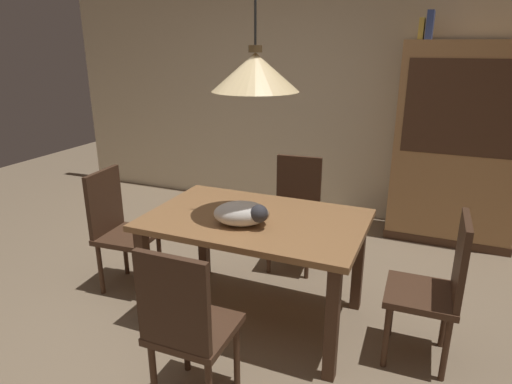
{
  "coord_description": "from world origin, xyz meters",
  "views": [
    {
      "loc": [
        1.17,
        -2.06,
        1.82
      ],
      "look_at": [
        0.05,
        0.59,
        0.85
      ],
      "focal_mm": 30.94,
      "sensor_mm": 36.0,
      "label": 1
    }
  ],
  "objects_px": {
    "chair_left_side": "(118,225)",
    "dining_table": "(255,232)",
    "chair_far_back": "(295,207)",
    "hutch_bookcase": "(457,150)",
    "chair_right_side": "(437,284)",
    "chair_near_front": "(186,324)",
    "cat_sleeping": "(243,213)",
    "book_blue_wide": "(430,25)",
    "book_yellow_short": "(422,29)",
    "pendant_lamp": "(255,72)"
  },
  "relations": [
    {
      "from": "chair_left_side",
      "to": "chair_right_side",
      "type": "relative_size",
      "value": 1.0
    },
    {
      "from": "chair_right_side",
      "to": "chair_near_front",
      "type": "relative_size",
      "value": 1.0
    },
    {
      "from": "hutch_bookcase",
      "to": "book_blue_wide",
      "type": "xyz_separation_m",
      "value": [
        -0.36,
        0.0,
        1.08
      ]
    },
    {
      "from": "chair_left_side",
      "to": "chair_far_back",
      "type": "bearing_deg",
      "value": 38.25
    },
    {
      "from": "hutch_bookcase",
      "to": "book_yellow_short",
      "type": "height_order",
      "value": "book_yellow_short"
    },
    {
      "from": "chair_left_side",
      "to": "chair_near_front",
      "type": "relative_size",
      "value": 1.0
    },
    {
      "from": "chair_right_side",
      "to": "chair_near_front",
      "type": "height_order",
      "value": "same"
    },
    {
      "from": "cat_sleeping",
      "to": "hutch_bookcase",
      "type": "bearing_deg",
      "value": 59.53
    },
    {
      "from": "hutch_bookcase",
      "to": "book_blue_wide",
      "type": "relative_size",
      "value": 7.71
    },
    {
      "from": "dining_table",
      "to": "chair_right_side",
      "type": "xyz_separation_m",
      "value": [
        1.13,
        0.0,
        -0.14
      ]
    },
    {
      "from": "cat_sleeping",
      "to": "pendant_lamp",
      "type": "height_order",
      "value": "pendant_lamp"
    },
    {
      "from": "chair_right_side",
      "to": "book_yellow_short",
      "type": "distance_m",
      "value": 2.43
    },
    {
      "from": "chair_left_side",
      "to": "chair_near_front",
      "type": "xyz_separation_m",
      "value": [
        1.13,
        -0.87,
        0.0
      ]
    },
    {
      "from": "chair_far_back",
      "to": "cat_sleeping",
      "type": "height_order",
      "value": "chair_far_back"
    },
    {
      "from": "cat_sleeping",
      "to": "book_blue_wide",
      "type": "xyz_separation_m",
      "value": [
        0.86,
        2.08,
        1.14
      ]
    },
    {
      "from": "chair_far_back",
      "to": "dining_table",
      "type": "bearing_deg",
      "value": -89.56
    },
    {
      "from": "pendant_lamp",
      "to": "hutch_bookcase",
      "type": "bearing_deg",
      "value": 58.12
    },
    {
      "from": "book_yellow_short",
      "to": "cat_sleeping",
      "type": "bearing_deg",
      "value": -110.93
    },
    {
      "from": "chair_left_side",
      "to": "chair_near_front",
      "type": "distance_m",
      "value": 1.43
    },
    {
      "from": "chair_far_back",
      "to": "pendant_lamp",
      "type": "distance_m",
      "value": 1.45
    },
    {
      "from": "pendant_lamp",
      "to": "hutch_bookcase",
      "type": "distance_m",
      "value": 2.4
    },
    {
      "from": "hutch_bookcase",
      "to": "pendant_lamp",
      "type": "bearing_deg",
      "value": -121.88
    },
    {
      "from": "chair_right_side",
      "to": "chair_far_back",
      "type": "relative_size",
      "value": 1.0
    },
    {
      "from": "dining_table",
      "to": "cat_sleeping",
      "type": "height_order",
      "value": "cat_sleeping"
    },
    {
      "from": "chair_right_side",
      "to": "hutch_bookcase",
      "type": "relative_size",
      "value": 0.5
    },
    {
      "from": "chair_right_side",
      "to": "book_blue_wide",
      "type": "bearing_deg",
      "value": 98.53
    },
    {
      "from": "chair_left_side",
      "to": "dining_table",
      "type": "bearing_deg",
      "value": 0.3
    },
    {
      "from": "cat_sleeping",
      "to": "hutch_bookcase",
      "type": "xyz_separation_m",
      "value": [
        1.22,
        2.08,
        0.06
      ]
    },
    {
      "from": "pendant_lamp",
      "to": "dining_table",
      "type": "bearing_deg",
      "value": -99.46
    },
    {
      "from": "chair_near_front",
      "to": "book_blue_wide",
      "type": "bearing_deg",
      "value": 73.41
    },
    {
      "from": "chair_right_side",
      "to": "chair_far_back",
      "type": "xyz_separation_m",
      "value": [
        -1.13,
        0.88,
        0.0
      ]
    },
    {
      "from": "book_blue_wide",
      "to": "book_yellow_short",
      "type": "bearing_deg",
      "value": 180.0
    },
    {
      "from": "chair_right_side",
      "to": "pendant_lamp",
      "type": "distance_m",
      "value": 1.61
    },
    {
      "from": "chair_right_side",
      "to": "chair_far_back",
      "type": "bearing_deg",
      "value": 142.35
    },
    {
      "from": "chair_far_back",
      "to": "hutch_bookcase",
      "type": "bearing_deg",
      "value": 41.09
    },
    {
      "from": "dining_table",
      "to": "cat_sleeping",
      "type": "xyz_separation_m",
      "value": [
        -0.02,
        -0.15,
        0.18
      ]
    },
    {
      "from": "dining_table",
      "to": "cat_sleeping",
      "type": "bearing_deg",
      "value": -98.58
    },
    {
      "from": "dining_table",
      "to": "chair_near_front",
      "type": "distance_m",
      "value": 0.89
    },
    {
      "from": "hutch_bookcase",
      "to": "chair_left_side",
      "type": "bearing_deg",
      "value": -140.25
    },
    {
      "from": "chair_left_side",
      "to": "hutch_bookcase",
      "type": "distance_m",
      "value": 3.05
    },
    {
      "from": "chair_left_side",
      "to": "book_yellow_short",
      "type": "relative_size",
      "value": 4.65
    },
    {
      "from": "chair_left_side",
      "to": "book_yellow_short",
      "type": "xyz_separation_m",
      "value": [
        1.9,
        1.94,
        1.43
      ]
    },
    {
      "from": "hutch_bookcase",
      "to": "chair_near_front",
      "type": "bearing_deg",
      "value": -113.14
    },
    {
      "from": "chair_near_front",
      "to": "hutch_bookcase",
      "type": "xyz_separation_m",
      "value": [
        1.2,
        2.81,
        0.38
      ]
    },
    {
      "from": "chair_left_side",
      "to": "chair_far_back",
      "type": "height_order",
      "value": "same"
    },
    {
      "from": "chair_right_side",
      "to": "hutch_bookcase",
      "type": "xyz_separation_m",
      "value": [
        0.07,
        1.93,
        0.38
      ]
    },
    {
      "from": "chair_right_side",
      "to": "book_yellow_short",
      "type": "bearing_deg",
      "value": 100.41
    },
    {
      "from": "chair_far_back",
      "to": "cat_sleeping",
      "type": "distance_m",
      "value": 1.07
    },
    {
      "from": "chair_right_side",
      "to": "book_blue_wide",
      "type": "xyz_separation_m",
      "value": [
        -0.29,
        1.93,
        1.46
      ]
    },
    {
      "from": "chair_far_back",
      "to": "cat_sleeping",
      "type": "bearing_deg",
      "value": -90.88
    }
  ]
}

